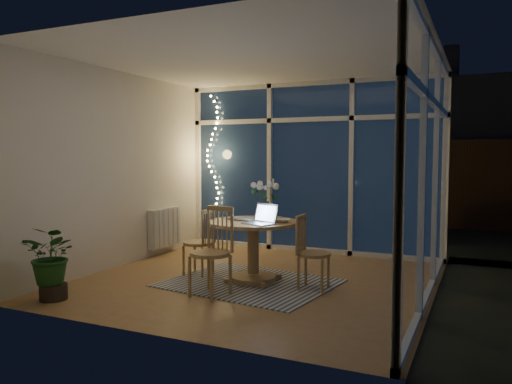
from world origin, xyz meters
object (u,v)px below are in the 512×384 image
dining_table (253,251)px  chair_left (198,241)px  laptop (258,213)px  chair_right (314,252)px  flower_vase (268,210)px  potted_plant (53,263)px  chair_front (210,251)px

dining_table → chair_left: size_ratio=1.26×
laptop → chair_left: bearing=-173.0°
chair_right → laptop: size_ratio=2.52×
flower_vase → potted_plant: flower_vase is taller
dining_table → laptop: size_ratio=3.17×
laptop → potted_plant: 2.21m
chair_left → potted_plant: size_ratio=1.11×
laptop → potted_plant: (-1.73, -1.30, -0.46)m
chair_right → potted_plant: size_ratio=1.10×
chair_front → flower_vase: (0.21, 1.04, 0.35)m
chair_right → chair_front: (-0.91, -0.70, 0.06)m
chair_front → laptop: (0.33, 0.52, 0.36)m
chair_right → potted_plant: 2.76m
chair_front → dining_table: bearing=89.2°
laptop → potted_plant: bearing=-121.2°
chair_front → laptop: bearing=68.7°
laptop → dining_table: bearing=148.7°
laptop → chair_right: bearing=39.3°
chair_front → potted_plant: chair_front is taller
dining_table → chair_front: chair_front is taller
chair_left → potted_plant: bearing=-27.4°
dining_table → laptop: bearing=-53.1°
chair_front → laptop: 0.71m
chair_left → chair_right: (1.52, -0.06, -0.00)m
chair_left → potted_plant: chair_left is taller
dining_table → laptop: laptop is taller
flower_vase → potted_plant: bearing=-131.5°
chair_right → chair_front: size_ratio=0.88×
chair_right → flower_vase: size_ratio=4.00×
chair_left → chair_right: bearing=87.4°
chair_right → chair_front: bearing=126.0°
chair_front → potted_plant: size_ratio=1.26×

